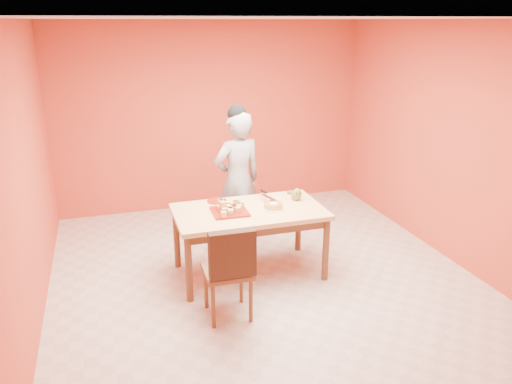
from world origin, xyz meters
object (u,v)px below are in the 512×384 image
object	(u,v)px
egg_ornament	(297,194)
checker_tin	(291,192)
dining_chair	(228,269)
person	(238,181)
red_dinner_plate	(217,201)
sponge_cake	(273,206)
dining_table	(249,218)
pastry_platter	(230,212)
magenta_glass	(294,196)

from	to	relation	value
egg_ornament	checker_tin	bearing A→B (deg)	74.61
dining_chair	egg_ornament	world-z (taller)	dining_chair
person	red_dinner_plate	bearing A→B (deg)	36.25
sponge_cake	checker_tin	xyz separation A→B (m)	(0.36, 0.40, -0.02)
dining_table	dining_chair	bearing A→B (deg)	-119.64
pastry_platter	red_dinner_plate	xyz separation A→B (m)	(-0.05, 0.37, -0.00)
person	magenta_glass	xyz separation A→B (m)	(0.49, -0.61, -0.04)
red_dinner_plate	magenta_glass	world-z (taller)	magenta_glass
person	pastry_platter	world-z (taller)	person
dining_table	sponge_cake	bearing A→B (deg)	-11.94
pastry_platter	egg_ornament	bearing A→B (deg)	9.79
dining_chair	person	bearing A→B (deg)	72.48
checker_tin	dining_table	bearing A→B (deg)	-150.42
dining_table	magenta_glass	size ratio (longest dim) A/B	16.92
person	egg_ornament	size ratio (longest dim) A/B	12.13
pastry_platter	sponge_cake	world-z (taller)	sponge_cake
person	sponge_cake	bearing A→B (deg)	89.29
dining_table	magenta_glass	world-z (taller)	magenta_glass
magenta_glass	person	bearing A→B (deg)	128.96
person	egg_ornament	distance (m)	0.82
dining_table	pastry_platter	xyz separation A→B (m)	(-0.22, -0.02, 0.11)
dining_table	sponge_cake	size ratio (longest dim) A/B	7.82
magenta_glass	checker_tin	distance (m)	0.21
magenta_glass	red_dinner_plate	bearing A→B (deg)	166.70
magenta_glass	checker_tin	world-z (taller)	magenta_glass
pastry_platter	sponge_cake	bearing A→B (deg)	-3.52
dining_table	magenta_glass	distance (m)	0.61
checker_tin	egg_ornament	bearing A→B (deg)	-95.05
dining_table	person	distance (m)	0.79
red_dinner_plate	magenta_glass	size ratio (longest dim) A/B	2.31
sponge_cake	checker_tin	world-z (taller)	sponge_cake
red_dinner_plate	sponge_cake	world-z (taller)	sponge_cake
dining_table	red_dinner_plate	world-z (taller)	red_dinner_plate
sponge_cake	egg_ornament	xyz separation A→B (m)	(0.34, 0.17, 0.03)
dining_chair	person	size ratio (longest dim) A/B	0.57
dining_chair	red_dinner_plate	size ratio (longest dim) A/B	4.39
person	egg_ornament	xyz separation A→B (m)	(0.51, -0.64, -0.02)
dining_chair	red_dinner_plate	world-z (taller)	dining_chair
magenta_glass	egg_ornament	bearing A→B (deg)	-61.87
dining_table	dining_chair	distance (m)	0.90
dining_table	checker_tin	bearing A→B (deg)	29.58
sponge_cake	person	bearing A→B (deg)	101.87
dining_table	pastry_platter	world-z (taller)	pastry_platter
dining_chair	pastry_platter	world-z (taller)	dining_chair
dining_chair	egg_ornament	distance (m)	1.40
person	checker_tin	distance (m)	0.68
person	sponge_cake	world-z (taller)	person
pastry_platter	red_dinner_plate	distance (m)	0.38
red_dinner_plate	checker_tin	world-z (taller)	checker_tin
magenta_glass	checker_tin	xyz separation A→B (m)	(0.04, 0.20, -0.03)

